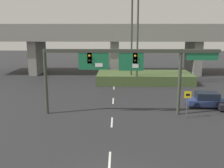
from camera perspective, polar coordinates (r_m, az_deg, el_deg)
The scene contains 8 objects.
lane_markings at distance 28.67m, azimuth 0.25°, elevation -3.69°, with size 0.14×28.81×0.01m.
signal_gantry at distance 23.36m, azimuth 2.61°, elevation 4.80°, with size 15.64×0.44×5.99m.
speed_limit_sign at distance 23.86m, azimuth 16.09°, elevation -3.44°, with size 0.60×0.11×2.47m.
highway_light_pole_near at distance 36.05m, azimuth 4.36°, elevation 13.51°, with size 0.70×0.36×16.65m.
highway_light_pole_far at distance 34.99m, azimuth 5.65°, elevation 13.68°, with size 0.70×0.36×16.83m.
overpass_bridge at distance 45.54m, azimuth 0.62°, elevation 9.81°, with size 47.83×7.87×8.43m.
grass_embankment at distance 38.60m, azimuth 7.00°, elevation 1.41°, with size 13.61×6.10×1.39m.
parked_sedan_near_right at distance 28.18m, azimuth 20.13°, elevation -3.31°, with size 4.33×2.06×1.48m.
Camera 1 is at (0.43, -11.72, 7.82)m, focal length 42.00 mm.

